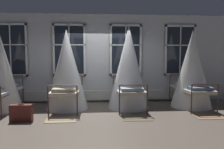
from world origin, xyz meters
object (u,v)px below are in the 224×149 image
at_px(suitcase_dark, 21,113).
at_px(cot_fourth, 192,70).
at_px(cot_third, 129,68).
at_px(cot_second, 67,70).

bearing_deg(suitcase_dark, cot_fourth, 17.02).
height_order(cot_third, suitcase_dark, cot_third).
xyz_separation_m(cot_second, suitcase_dark, (-1.04, -1.31, -1.02)).
bearing_deg(cot_third, suitcase_dark, 112.46).
bearing_deg(cot_fourth, cot_second, 87.99).
distance_m(cot_second, cot_fourth, 4.09).
bearing_deg(cot_fourth, cot_third, 88.32).
bearing_deg(suitcase_dark, cot_second, 54.78).
xyz_separation_m(cot_fourth, suitcase_dark, (-5.12, -1.28, -1.02)).
relative_size(cot_fourth, suitcase_dark, 4.46).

